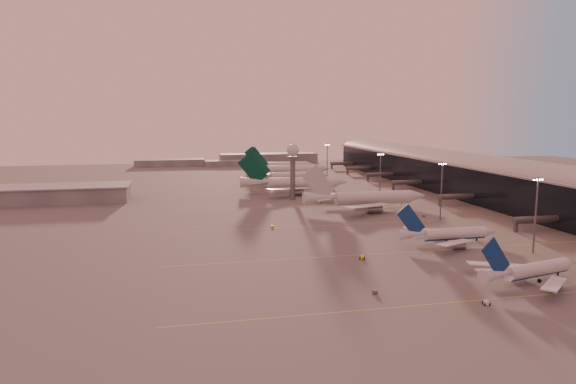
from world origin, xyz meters
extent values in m
plane|color=#5A5858|center=(0.00, 0.00, 0.00)|extent=(700.00, 700.00, 0.00)
cube|color=#D6CA4B|center=(30.00, -35.00, 0.01)|extent=(180.00, 0.25, 0.02)
cube|color=#D6CA4B|center=(30.00, 10.00, 0.01)|extent=(180.00, 0.25, 0.02)
cube|color=#D6CA4B|center=(30.00, 55.00, 0.01)|extent=(180.00, 0.25, 0.02)
cube|color=#D6CA4B|center=(30.00, 100.00, 0.01)|extent=(180.00, 0.25, 0.02)
cube|color=#D6CA4B|center=(30.00, 150.00, 0.01)|extent=(180.00, 0.25, 0.02)
cube|color=black|center=(108.00, 110.00, 9.00)|extent=(36.00, 360.00, 18.00)
cylinder|color=gray|center=(108.00, 110.00, 18.00)|extent=(10.08, 360.00, 10.08)
cube|color=gray|center=(108.00, 110.00, 18.20)|extent=(40.00, 362.00, 0.80)
cylinder|color=#525559|center=(82.00, 28.00, 4.50)|extent=(22.00, 2.80, 2.80)
cube|color=#525559|center=(72.00, 28.00, 2.20)|extent=(1.20, 1.20, 4.40)
cylinder|color=#525559|center=(82.00, 86.00, 4.50)|extent=(22.00, 2.80, 2.80)
cube|color=#525559|center=(72.00, 86.00, 2.20)|extent=(1.20, 1.20, 4.40)
cylinder|color=#525559|center=(82.00, 142.00, 4.50)|extent=(22.00, 2.80, 2.80)
cube|color=#525559|center=(72.00, 142.00, 2.20)|extent=(1.20, 1.20, 4.40)
cylinder|color=#525559|center=(82.00, 184.00, 4.50)|extent=(22.00, 2.80, 2.80)
cube|color=#525559|center=(72.00, 184.00, 2.20)|extent=(1.20, 1.20, 4.40)
cylinder|color=#525559|center=(82.00, 226.00, 4.50)|extent=(22.00, 2.80, 2.80)
cube|color=#525559|center=(72.00, 226.00, 2.20)|extent=(1.20, 1.20, 4.40)
cylinder|color=#525559|center=(82.00, 266.00, 4.50)|extent=(22.00, 2.80, 2.80)
cube|color=#525559|center=(72.00, 266.00, 2.20)|extent=(1.20, 1.20, 4.40)
cube|color=slate|center=(-120.00, 140.00, 4.00)|extent=(80.00, 25.00, 8.00)
cube|color=gray|center=(-120.00, 140.00, 8.20)|extent=(82.00, 27.00, 0.60)
cylinder|color=#525559|center=(5.00, 120.00, 11.00)|extent=(2.60, 2.60, 22.00)
cylinder|color=#525559|center=(5.00, 120.00, 22.50)|extent=(5.20, 5.20, 1.20)
sphere|color=silver|center=(5.00, 120.00, 26.40)|extent=(6.40, 6.40, 6.40)
cylinder|color=#525559|center=(5.00, 120.00, 30.10)|extent=(0.16, 0.16, 2.00)
cylinder|color=#525559|center=(58.00, 0.00, 12.50)|extent=(0.56, 0.56, 25.00)
cube|color=#525559|center=(58.00, 0.00, 24.50)|extent=(3.60, 0.25, 0.25)
sphere|color=#FFEABF|center=(56.50, 0.00, 24.10)|extent=(0.56, 0.56, 0.56)
sphere|color=#FFEABF|center=(57.50, 0.00, 24.10)|extent=(0.56, 0.56, 0.56)
sphere|color=#FFEABF|center=(58.50, 0.00, 24.10)|extent=(0.56, 0.56, 0.56)
sphere|color=#FFEABF|center=(59.50, 0.00, 24.10)|extent=(0.56, 0.56, 0.56)
cylinder|color=#525559|center=(55.00, 55.00, 12.50)|extent=(0.56, 0.56, 25.00)
cube|color=#525559|center=(55.00, 55.00, 24.50)|extent=(3.60, 0.25, 0.25)
sphere|color=#FFEABF|center=(53.50, 55.00, 24.10)|extent=(0.56, 0.56, 0.56)
sphere|color=#FFEABF|center=(54.50, 55.00, 24.10)|extent=(0.56, 0.56, 0.56)
sphere|color=#FFEABF|center=(55.50, 55.00, 24.10)|extent=(0.56, 0.56, 0.56)
sphere|color=#FFEABF|center=(56.50, 55.00, 24.10)|extent=(0.56, 0.56, 0.56)
cylinder|color=#525559|center=(50.00, 110.00, 12.50)|extent=(0.56, 0.56, 25.00)
cube|color=#525559|center=(50.00, 110.00, 24.50)|extent=(3.60, 0.25, 0.25)
sphere|color=#FFEABF|center=(48.50, 110.00, 24.10)|extent=(0.56, 0.56, 0.56)
sphere|color=#FFEABF|center=(49.50, 110.00, 24.10)|extent=(0.56, 0.56, 0.56)
sphere|color=#FFEABF|center=(50.50, 110.00, 24.10)|extent=(0.56, 0.56, 0.56)
sphere|color=#FFEABF|center=(51.50, 110.00, 24.10)|extent=(0.56, 0.56, 0.56)
cylinder|color=#525559|center=(48.00, 200.00, 12.50)|extent=(0.56, 0.56, 25.00)
cube|color=#525559|center=(48.00, 200.00, 24.50)|extent=(3.60, 0.25, 0.25)
sphere|color=#FFEABF|center=(46.50, 200.00, 24.10)|extent=(0.56, 0.56, 0.56)
sphere|color=#FFEABF|center=(47.50, 200.00, 24.10)|extent=(0.56, 0.56, 0.56)
sphere|color=#FFEABF|center=(48.50, 200.00, 24.10)|extent=(0.56, 0.56, 0.56)
sphere|color=#FFEABF|center=(49.50, 200.00, 24.10)|extent=(0.56, 0.56, 0.56)
cube|color=slate|center=(-60.00, 320.00, 3.00)|extent=(60.00, 18.00, 6.00)
cube|color=slate|center=(30.00, 330.00, 4.50)|extent=(90.00, 20.00, 9.00)
cube|color=slate|center=(-10.00, 310.00, 2.50)|extent=(40.00, 15.00, 5.00)
cylinder|color=silver|center=(39.36, -25.62, 3.02)|extent=(22.03, 8.51, 3.70)
cylinder|color=navy|center=(39.36, -25.62, 2.19)|extent=(21.37, 7.40, 2.67)
cone|color=silver|center=(52.01, -22.70, 3.02)|extent=(4.94, 4.56, 3.70)
cone|color=silver|center=(24.32, -29.10, 3.48)|extent=(9.72, 5.66, 3.70)
cube|color=silver|center=(36.21, -35.71, 2.37)|extent=(14.27, 13.08, 1.16)
cylinder|color=gray|center=(38.31, -33.01, 0.68)|extent=(4.64, 3.29, 2.41)
cube|color=gray|center=(38.31, -33.01, 1.73)|extent=(0.34, 0.30, 1.48)
cube|color=silver|center=(32.11, -17.95, 2.37)|extent=(16.14, 7.59, 1.16)
cylinder|color=gray|center=(35.17, -19.45, 0.68)|extent=(4.64, 3.29, 2.41)
cube|color=gray|center=(35.17, -19.45, 1.73)|extent=(0.34, 0.30, 1.48)
cube|color=navy|center=(23.88, -29.21, 8.07)|extent=(9.98, 2.62, 11.04)
cube|color=silver|center=(25.30, -33.20, 3.58)|extent=(4.27, 3.88, 0.24)
cube|color=silver|center=(23.40, -25.00, 3.58)|extent=(4.46, 2.48, 0.24)
cylinder|color=black|center=(47.42, -23.76, 0.49)|extent=(0.49, 0.49, 0.97)
cylinder|color=black|center=(37.17, -23.93, 0.54)|extent=(1.15, 0.72, 1.07)
cylinder|color=black|center=(38.14, -28.11, 0.54)|extent=(1.15, 0.72, 1.07)
cylinder|color=silver|center=(39.25, 16.47, 3.19)|extent=(22.96, 3.99, 3.91)
cylinder|color=navy|center=(39.25, 16.47, 2.31)|extent=(22.50, 2.89, 2.81)
cone|color=silver|center=(52.94, 16.52, 3.19)|extent=(4.46, 3.92, 3.91)
cone|color=silver|center=(22.96, 16.41, 3.68)|extent=(9.64, 3.94, 3.91)
cube|color=silver|center=(33.65, 6.84, 2.50)|extent=(16.45, 11.23, 1.23)
cylinder|color=gray|center=(36.44, 9.12, 0.72)|extent=(4.45, 2.56, 2.54)
cube|color=gray|center=(36.44, 9.12, 1.82)|extent=(0.31, 0.26, 1.56)
cube|color=silver|center=(33.58, 26.07, 2.50)|extent=(16.48, 11.15, 1.23)
cylinder|color=gray|center=(36.38, 23.80, 0.72)|extent=(4.45, 2.56, 2.54)
cube|color=gray|center=(36.38, 23.80, 1.82)|extent=(0.31, 0.26, 1.56)
cube|color=navy|center=(22.48, 16.41, 8.51)|extent=(10.72, 0.40, 11.65)
cube|color=silver|center=(23.01, 11.97, 3.77)|extent=(4.72, 3.46, 0.26)
cube|color=silver|center=(22.98, 20.86, 3.77)|extent=(4.72, 3.43, 0.26)
cylinder|color=black|center=(47.97, 16.50, 0.51)|extent=(0.51, 0.51, 1.03)
cylinder|color=black|center=(37.39, 18.73, 0.57)|extent=(1.13, 0.52, 1.13)
cylinder|color=black|center=(37.40, 14.20, 0.57)|extent=(1.13, 0.52, 1.13)
cylinder|color=silver|center=(37.64, 87.50, 4.11)|extent=(37.96, 5.96, 5.93)
cylinder|color=silver|center=(37.64, 87.50, 2.78)|extent=(37.20, 4.30, 4.27)
cone|color=silver|center=(60.30, 87.52, 4.11)|extent=(7.35, 5.94, 5.93)
cone|color=silver|center=(10.70, 87.47, 4.85)|extent=(15.92, 5.94, 5.93)
cube|color=silver|center=(28.40, 71.70, 3.08)|extent=(27.01, 18.38, 1.76)
cylinder|color=gray|center=(32.98, 75.44, 0.67)|extent=(7.35, 3.86, 3.86)
cube|color=gray|center=(32.98, 75.44, 2.04)|extent=(0.29, 0.24, 2.37)
cube|color=silver|center=(28.37, 103.27, 3.08)|extent=(27.03, 18.35, 1.76)
cylinder|color=gray|center=(32.96, 99.55, 0.67)|extent=(7.35, 3.86, 3.86)
cube|color=gray|center=(32.96, 99.55, 2.04)|extent=(0.29, 0.24, 2.37)
cube|color=#B2B5BA|center=(9.91, 87.47, 11.86)|extent=(16.44, 0.35, 17.60)
cube|color=silver|center=(10.39, 80.13, 5.00)|extent=(7.81, 5.70, 0.24)
cube|color=silver|center=(10.38, 94.82, 5.00)|extent=(7.81, 5.69, 0.24)
cylinder|color=black|center=(52.07, 87.51, 0.48)|extent=(0.48, 0.48, 0.96)
cylinder|color=black|center=(34.58, 89.60, 0.53)|extent=(1.05, 0.48, 1.05)
cylinder|color=black|center=(34.58, 85.39, 0.53)|extent=(1.05, 0.48, 1.05)
cylinder|color=silver|center=(16.06, 145.56, 4.42)|extent=(39.13, 9.30, 6.25)
cylinder|color=silver|center=(16.06, 145.56, 3.01)|extent=(38.22, 7.50, 4.50)
cone|color=silver|center=(39.11, 143.72, 4.42)|extent=(7.97, 6.83, 6.25)
cone|color=silver|center=(-11.36, 147.74, 5.20)|extent=(16.70, 7.52, 6.25)
cube|color=silver|center=(5.25, 130.07, 3.32)|extent=(28.41, 17.18, 1.85)
cylinder|color=gray|center=(10.28, 133.53, 0.75)|extent=(7.80, 4.65, 4.06)
cube|color=gray|center=(10.28, 133.53, 2.23)|extent=(0.34, 0.29, 2.50)
cube|color=silver|center=(7.83, 162.57, 3.32)|extent=(27.23, 20.63, 1.85)
cylinder|color=gray|center=(12.25, 158.35, 0.75)|extent=(7.80, 4.65, 4.06)
cube|color=gray|center=(12.25, 158.35, 2.23)|extent=(0.34, 0.29, 2.50)
cube|color=#043A29|center=(-12.17, 147.80, 12.66)|extent=(17.17, 1.74, 18.50)
cube|color=silver|center=(-12.23, 140.28, 5.36)|extent=(8.01, 5.36, 0.27)
cube|color=silver|center=(-11.04, 155.24, 5.36)|extent=(7.89, 6.23, 0.27)
cylinder|color=black|center=(30.74, 144.39, 0.54)|extent=(0.54, 0.54, 1.08)
cylinder|color=black|center=(13.13, 148.17, 0.59)|extent=(1.22, 0.63, 1.19)
cylinder|color=black|center=(12.75, 143.44, 0.59)|extent=(1.22, 0.63, 1.19)
cylinder|color=silver|center=(22.10, 186.22, 3.76)|extent=(32.99, 5.44, 5.32)
cylinder|color=silver|center=(22.10, 186.22, 2.56)|extent=(32.33, 3.94, 3.83)
cone|color=silver|center=(41.78, 186.29, 3.76)|extent=(6.40, 5.34, 5.32)
cone|color=silver|center=(-1.30, 186.14, 4.42)|extent=(13.85, 5.37, 5.32)
cube|color=silver|center=(14.03, 172.33, 2.83)|extent=(23.72, 16.20, 1.57)
cylinder|color=gray|center=(18.05, 175.62, 0.64)|extent=(6.39, 3.48, 3.46)
cube|color=gray|center=(18.05, 175.62, 1.90)|extent=(0.28, 0.23, 2.13)
cube|color=silver|center=(13.93, 200.06, 2.83)|extent=(23.76, 16.07, 1.57)
cylinder|color=gray|center=(17.97, 196.80, 0.64)|extent=(6.39, 3.48, 3.46)
cube|color=gray|center=(17.97, 196.80, 1.90)|extent=(0.28, 0.23, 2.13)
cube|color=#043A29|center=(-1.99, 186.14, 10.77)|extent=(14.63, 0.37, 15.74)
cube|color=silver|center=(-1.51, 179.76, 4.56)|extent=(6.78, 4.97, 0.23)
cube|color=silver|center=(-1.56, 192.52, 4.56)|extent=(6.79, 4.93, 0.23)
cylinder|color=black|center=(34.63, 186.27, 0.46)|extent=(0.46, 0.46, 0.92)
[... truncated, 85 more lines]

